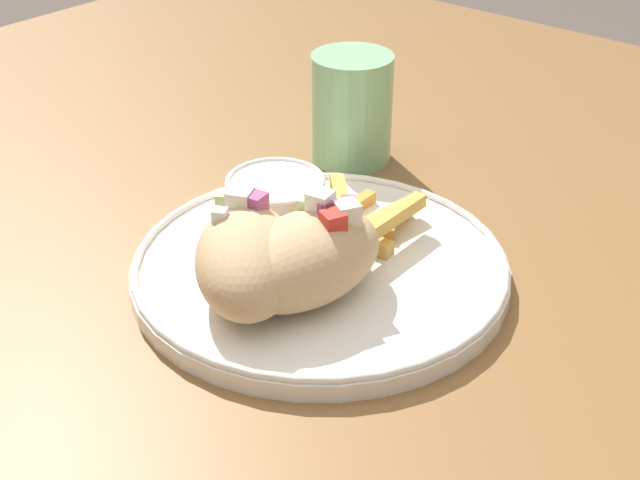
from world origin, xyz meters
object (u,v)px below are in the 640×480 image
pita_sandwich_near (307,257)px  water_glass (351,113)px  fries_pile (356,222)px  pita_sandwich_far (247,259)px  sauce_ramekin (276,194)px  plate (320,267)px

pita_sandwich_near → water_glass: bearing=35.7°
fries_pile → pita_sandwich_far: bearing=174.4°
pita_sandwich_near → pita_sandwich_far: 0.04m
fries_pile → pita_sandwich_near: bearing=-166.5°
pita_sandwich_far → sauce_ramekin: (0.10, 0.07, -0.01)m
water_glass → pita_sandwich_far: bearing=-157.9°
sauce_ramekin → fries_pile: bearing=-81.4°
plate → pita_sandwich_near: bearing=-152.9°
water_glass → plate: bearing=-148.1°
pita_sandwich_far → sauce_ramekin: pita_sandwich_far is taller
water_glass → pita_sandwich_near: bearing=-148.9°
plate → fries_pile: 0.05m
pita_sandwich_near → pita_sandwich_far: (-0.03, 0.03, -0.00)m
pita_sandwich_near → sauce_ramekin: size_ratio=1.60×
plate → pita_sandwich_far: 0.08m
plate → fries_pile: fries_pile is taller
pita_sandwich_far → sauce_ramekin: size_ratio=1.70×
pita_sandwich_near → water_glass: water_glass is taller
pita_sandwich_far → water_glass: water_glass is taller
fries_pile → sauce_ramekin: fries_pile is taller
pita_sandwich_near → sauce_ramekin: (0.07, 0.10, -0.01)m
pita_sandwich_far → sauce_ramekin: 0.12m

